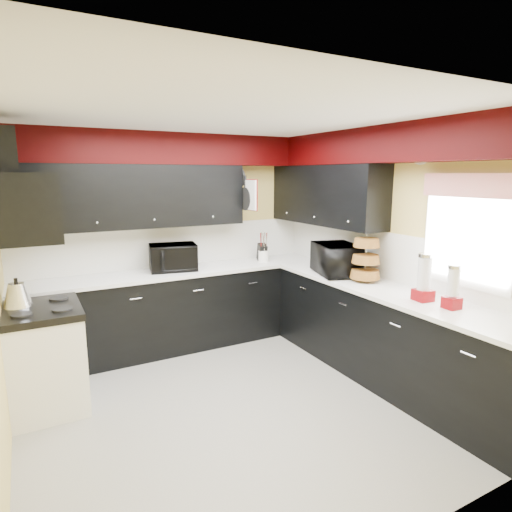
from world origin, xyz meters
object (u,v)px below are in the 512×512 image
(utensil_crock, at_px, (264,256))
(kettle, at_px, (17,295))
(knife_block, at_px, (262,253))
(toaster_oven, at_px, (173,257))
(microwave, at_px, (337,259))

(utensil_crock, bearing_deg, kettle, -168.04)
(knife_block, relative_size, kettle, 0.96)
(utensil_crock, xyz_separation_m, kettle, (-2.77, -0.59, 0.01))
(toaster_oven, height_order, knife_block, toaster_oven)
(microwave, relative_size, knife_block, 2.81)
(microwave, xyz_separation_m, kettle, (-3.14, 0.42, -0.09))
(kettle, bearing_deg, utensil_crock, 11.96)
(microwave, relative_size, kettle, 2.69)
(utensil_crock, distance_m, kettle, 2.83)
(knife_block, bearing_deg, toaster_oven, -168.26)
(utensil_crock, height_order, kettle, kettle)
(microwave, height_order, utensil_crock, microwave)
(utensil_crock, relative_size, kettle, 0.63)
(utensil_crock, bearing_deg, knife_block, 90.00)
(kettle, bearing_deg, microwave, -7.58)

